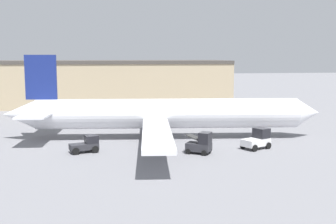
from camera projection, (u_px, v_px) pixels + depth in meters
ground_plane at (168, 138)px, 57.17m from camera, size 400.00×400.00×0.00m
terminal_building at (93, 83)px, 95.21m from camera, size 61.02×16.56×10.06m
airplane at (161, 114)px, 56.68m from camera, size 42.83×40.57×11.25m
ground_crew_worker at (269, 136)px, 54.21m from camera, size 0.37×0.37×1.70m
baggage_tug at (86, 144)px, 48.77m from camera, size 3.53×2.61×1.95m
belt_loader_truck at (201, 144)px, 48.05m from camera, size 3.20×3.02×2.52m
pushback_tug at (258, 139)px, 50.71m from camera, size 3.87×3.33×2.44m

